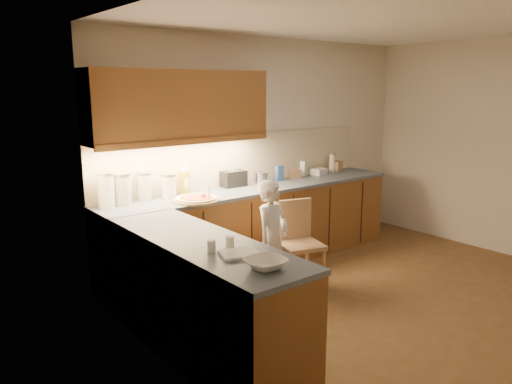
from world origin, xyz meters
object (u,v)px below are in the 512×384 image
Objects in this scene: child at (272,241)px; oil_jug at (185,182)px; wooden_chair at (297,239)px; toaster at (234,179)px; pizza_on_board at (197,199)px.

child is 4.04× the size of oil_jug.
toaster reaches higher than wooden_chair.
oil_jug is at bearing 142.65° from wooden_chair.
pizza_on_board is at bearing 158.76° from wooden_chair.
oil_jug is at bearing 91.21° from child.
child is 4.14× the size of toaster.
wooden_chair is (0.37, 0.04, -0.06)m from child.
oil_jug reaches higher than wooden_chair.
child is at bearing -104.58° from toaster.
child is 1.18m from oil_jug.
pizza_on_board is at bearing -102.98° from oil_jug.
toaster is (0.72, 0.36, 0.07)m from pizza_on_board.
pizza_on_board is 0.39× the size of child.
oil_jug reaches higher than child.
toaster is (0.29, 1.02, 0.42)m from child.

